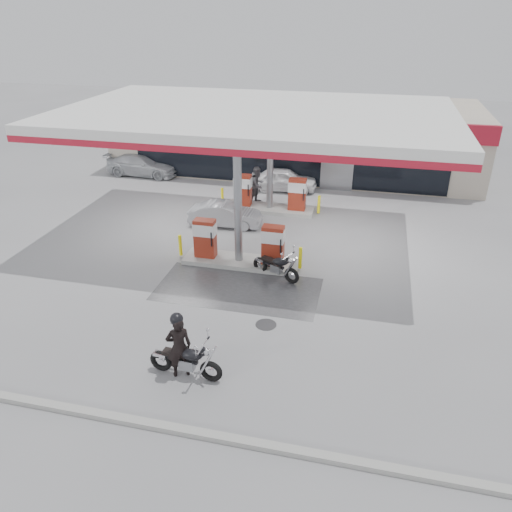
{
  "coord_description": "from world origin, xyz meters",
  "views": [
    {
      "loc": [
        4.83,
        -15.33,
        9.45
      ],
      "look_at": [
        1.07,
        0.5,
        1.2
      ],
      "focal_mm": 35.0,
      "sensor_mm": 36.0,
      "label": 1
    }
  ],
  "objects": [
    {
      "name": "ground",
      "position": [
        0.0,
        0.0,
        0.0
      ],
      "size": [
        90.0,
        90.0,
        0.0
      ],
      "primitive_type": "plane",
      "color": "gray",
      "rests_on": "ground"
    },
    {
      "name": "wet_patch",
      "position": [
        0.5,
        0.0,
        0.0
      ],
      "size": [
        6.0,
        3.0,
        0.0
      ],
      "primitive_type": "cube",
      "color": "#4C4C4F",
      "rests_on": "ground"
    },
    {
      "name": "drain_cover",
      "position": [
        2.0,
        -2.0,
        0.0
      ],
      "size": [
        0.7,
        0.7,
        0.01
      ],
      "primitive_type": "cylinder",
      "color": "#38383A",
      "rests_on": "ground"
    },
    {
      "name": "kerb",
      "position": [
        0.0,
        -7.0,
        0.07
      ],
      "size": [
        28.0,
        0.25,
        0.15
      ],
      "primitive_type": "cube",
      "color": "gray",
      "rests_on": "ground"
    },
    {
      "name": "store_building",
      "position": [
        0.01,
        15.94,
        2.01
      ],
      "size": [
        22.0,
        8.22,
        4.0
      ],
      "color": "#ADA191",
      "rests_on": "ground"
    },
    {
      "name": "canopy",
      "position": [
        0.0,
        5.0,
        5.27
      ],
      "size": [
        16.0,
        10.02,
        5.51
      ],
      "color": "silver",
      "rests_on": "ground"
    },
    {
      "name": "pump_island_near",
      "position": [
        0.0,
        2.0,
        0.71
      ],
      "size": [
        5.14,
        1.3,
        1.78
      ],
      "color": "#9E9E99",
      "rests_on": "ground"
    },
    {
      "name": "pump_island_far",
      "position": [
        0.0,
        8.0,
        0.71
      ],
      "size": [
        5.14,
        1.3,
        1.78
      ],
      "color": "#9E9E99",
      "rests_on": "ground"
    },
    {
      "name": "main_motorcycle",
      "position": [
        0.37,
        -4.97,
        0.5
      ],
      "size": [
        2.21,
        0.85,
        1.13
      ],
      "rotation": [
        0.0,
        0.0,
        -0.07
      ],
      "color": "black",
      "rests_on": "ground"
    },
    {
      "name": "biker_main",
      "position": [
        0.17,
        -4.96,
        0.97
      ],
      "size": [
        0.84,
        0.74,
        1.93
      ],
      "primitive_type": "imported",
      "rotation": [
        0.0,
        0.0,
        3.63
      ],
      "color": "black",
      "rests_on": "ground"
    },
    {
      "name": "parked_motorcycle",
      "position": [
        1.71,
        1.19,
        0.48
      ],
      "size": [
        1.99,
        1.14,
        1.08
      ],
      "rotation": [
        0.0,
        0.0,
        -0.41
      ],
      "color": "black",
      "rests_on": "ground"
    },
    {
      "name": "sedan_white",
      "position": [
        0.13,
        11.2,
        0.63
      ],
      "size": [
        3.79,
        1.72,
        1.26
      ],
      "primitive_type": "imported",
      "rotation": [
        0.0,
        0.0,
        1.63
      ],
      "color": "white",
      "rests_on": "ground"
    },
    {
      "name": "attendant",
      "position": [
        -0.86,
        9.0,
        0.97
      ],
      "size": [
        1.05,
        1.15,
        1.93
      ],
      "primitive_type": "imported",
      "rotation": [
        0.0,
        0.0,
        1.16
      ],
      "color": "#57565B",
      "rests_on": "ground"
    },
    {
      "name": "hatchback_silver",
      "position": [
        -1.63,
        5.6,
        0.56
      ],
      "size": [
        3.49,
        1.43,
        1.13
      ],
      "primitive_type": "imported",
      "rotation": [
        0.0,
        0.0,
        1.64
      ],
      "color": "gray",
      "rests_on": "ground"
    },
    {
      "name": "parked_car_left",
      "position": [
        -8.81,
        12.0,
        0.65
      ],
      "size": [
        4.51,
        1.96,
        1.29
      ],
      "primitive_type": "imported",
      "rotation": [
        0.0,
        0.0,
        1.54
      ],
      "color": "#B2B6BB",
      "rests_on": "ground"
    }
  ]
}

